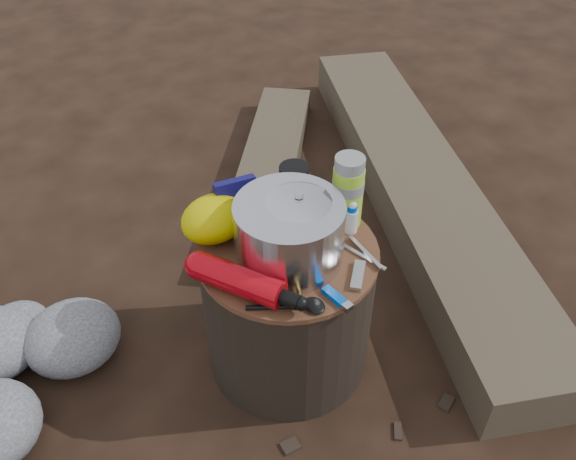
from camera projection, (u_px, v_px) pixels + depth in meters
ground at (288, 354)px, 1.77m from camera, size 60.00×60.00×0.00m
stump at (288, 306)px, 1.64m from camera, size 0.45×0.45×0.41m
rock_ring at (45, 417)px, 1.52m from camera, size 0.39×0.85×0.17m
log_main at (418, 188)px, 2.24m from camera, size 1.06×1.88×0.16m
log_small at (269, 171)px, 2.37m from camera, size 0.92×1.00×0.10m
foil_windscreen at (289, 232)px, 1.43m from camera, size 0.26×0.26×0.16m
camping_pot at (298, 225)px, 1.44m from camera, size 0.17×0.17×0.17m
fuel_bottle at (239, 280)px, 1.38m from camera, size 0.20×0.28×0.07m
thermos at (348, 192)px, 1.52m from camera, size 0.08×0.08×0.20m
travel_mug at (294, 185)px, 1.60m from camera, size 0.08×0.08×0.11m
stuff_sack at (214, 219)px, 1.50m from camera, size 0.17×0.14×0.11m
food_pouch at (237, 204)px, 1.53m from camera, size 0.11×0.04×0.13m
lighter at (334, 296)px, 1.38m from camera, size 0.03×0.09×0.02m
multitool at (358, 276)px, 1.43m from camera, size 0.08×0.08×0.01m
pot_grabber at (363, 256)px, 1.48m from camera, size 0.05×0.13×0.01m
spork at (279, 307)px, 1.35m from camera, size 0.16×0.12×0.01m
squeeze_bottle at (351, 218)px, 1.53m from camera, size 0.03×0.03×0.08m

